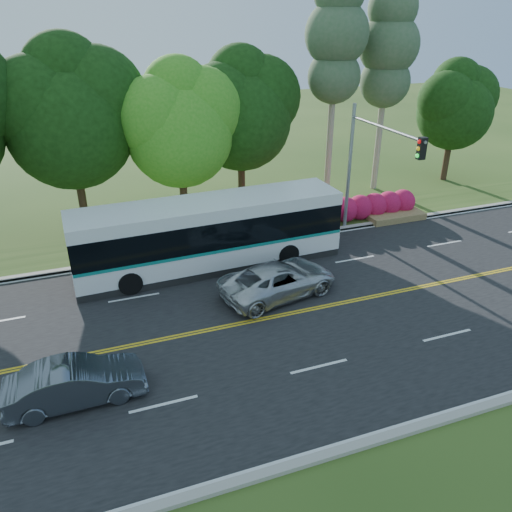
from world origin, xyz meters
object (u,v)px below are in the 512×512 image
object	(u,v)px
transit_bus	(209,235)
suv	(279,280)
traffic_signal	(370,157)
sedan	(76,383)

from	to	relation	value
transit_bus	suv	distance (m)	4.34
traffic_signal	sedan	xyz separation A→B (m)	(-15.03, -7.78, -3.94)
traffic_signal	suv	distance (m)	8.45
transit_bus	sedan	bearing A→B (deg)	-132.42
suv	sedan	bearing A→B (deg)	103.11
traffic_signal	suv	world-z (taller)	traffic_signal
traffic_signal	sedan	distance (m)	17.37
sedan	suv	bearing A→B (deg)	-66.35
transit_bus	suv	world-z (taller)	transit_bus
traffic_signal	suv	xyz separation A→B (m)	(-6.46, -3.80, -3.92)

